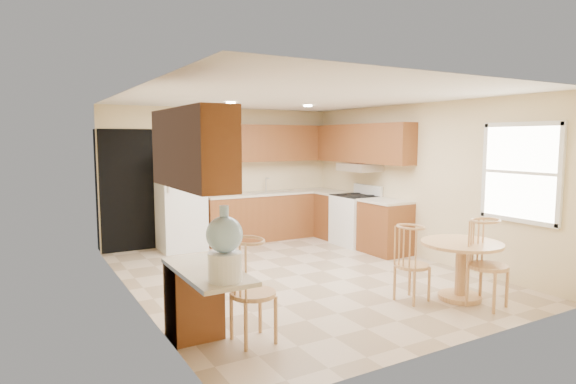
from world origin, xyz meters
TOP-DOWN VIEW (x-y plane):
  - floor at (0.00, 0.00)m, footprint 5.50×5.50m
  - ceiling at (0.00, 0.00)m, footprint 4.50×5.50m
  - wall_back at (0.00, 2.75)m, footprint 4.50×0.02m
  - wall_front at (0.00, -2.75)m, footprint 4.50×0.02m
  - wall_left at (-2.25, 0.00)m, footprint 0.02×5.50m
  - wall_right at (2.25, 0.00)m, footprint 0.02×5.50m
  - doorway at (-1.75, 2.73)m, footprint 0.90×0.02m
  - base_cab_back at (0.88, 2.45)m, footprint 2.75×0.60m
  - counter_back at (0.88, 2.45)m, footprint 2.75×0.63m
  - base_cab_right_a at (1.95, 1.85)m, footprint 0.60×0.59m
  - counter_right_a at (1.95, 1.85)m, footprint 0.63×0.59m
  - base_cab_right_b at (1.95, 0.40)m, footprint 0.60×0.80m
  - counter_right_b at (1.95, 0.40)m, footprint 0.63×0.80m
  - upper_cab_back at (0.88, 2.58)m, footprint 2.75×0.33m
  - upper_cab_right at (2.08, 1.21)m, footprint 0.33×2.42m
  - upper_cab_left at (-2.08, -1.60)m, footprint 0.33×1.40m
  - sink at (0.85, 2.45)m, footprint 0.78×0.44m
  - range_hood at (2.00, 1.18)m, footprint 0.50×0.76m
  - desk_pedestal at (-2.00, -1.32)m, footprint 0.48×0.42m
  - desk_top at (-2.00, -1.70)m, footprint 0.50×1.20m
  - window at (2.23, -1.85)m, footprint 0.06×1.12m
  - can_light_a at (-0.50, 1.20)m, footprint 0.14×0.14m
  - can_light_b at (0.90, 1.20)m, footprint 0.14×0.14m
  - refrigerator at (-0.95, 2.40)m, footprint 0.75×0.73m
  - stove at (1.92, 1.18)m, footprint 0.65×0.76m
  - dining_table at (1.15, -1.86)m, footprint 0.95×0.95m
  - chair_table_a at (0.60, -1.70)m, footprint 0.40×0.52m
  - chair_table_b at (1.20, -2.30)m, footprint 0.44×0.46m
  - chair_desk at (-1.55, -1.81)m, footprint 0.44×0.56m
  - water_crock at (-2.00, -2.12)m, footprint 0.30×0.30m

SIDE VIEW (x-z plane):
  - floor at x=0.00m, z-range 0.00..0.00m
  - desk_pedestal at x=-2.00m, z-range 0.00..0.72m
  - base_cab_back at x=0.88m, z-range 0.00..0.87m
  - base_cab_right_a at x=1.95m, z-range 0.00..0.87m
  - base_cab_right_b at x=1.95m, z-range 0.00..0.87m
  - dining_table at x=1.15m, z-range 0.11..0.81m
  - stove at x=1.92m, z-range -0.08..1.01m
  - chair_table_a at x=0.60m, z-range 0.10..1.00m
  - chair_desk at x=-1.55m, z-range 0.11..1.10m
  - chair_table_b at x=1.20m, z-range 0.11..1.11m
  - desk_top at x=-2.00m, z-range 0.73..0.77m
  - refrigerator at x=-0.95m, z-range 0.00..1.69m
  - counter_back at x=0.88m, z-range 0.87..0.91m
  - counter_right_a at x=1.95m, z-range 0.87..0.91m
  - counter_right_b at x=1.95m, z-range 0.87..0.91m
  - sink at x=0.85m, z-range 0.91..0.92m
  - doorway at x=-1.75m, z-range 0.00..2.10m
  - water_crock at x=-2.00m, z-range 0.74..1.37m
  - wall_back at x=0.00m, z-range 0.00..2.50m
  - wall_front at x=0.00m, z-range 0.00..2.50m
  - wall_left at x=-2.25m, z-range 0.00..2.50m
  - wall_right at x=2.25m, z-range 0.00..2.50m
  - range_hood at x=2.00m, z-range 1.35..1.49m
  - window at x=2.23m, z-range 0.85..2.15m
  - upper_cab_back at x=0.88m, z-range 1.50..2.20m
  - upper_cab_right at x=2.08m, z-range 1.50..2.20m
  - upper_cab_left at x=-2.08m, z-range 1.50..2.20m
  - can_light_a at x=-0.50m, z-range 2.48..2.49m
  - can_light_b at x=0.90m, z-range 2.48..2.49m
  - ceiling at x=0.00m, z-range 2.49..2.51m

